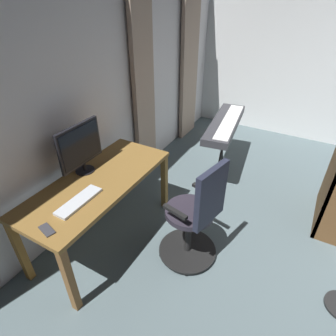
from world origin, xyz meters
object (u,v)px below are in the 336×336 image
object	(u,v)px
computer_monitor	(80,147)
computer_keyboard	(79,201)
office_chair	(195,218)
piano_keyboard	(225,125)
desk	(99,188)
cell_phone_by_monitor	(47,230)

from	to	relation	value
computer_monitor	computer_keyboard	xyz separation A→B (m)	(0.37, 0.29, -0.25)
office_chair	computer_keyboard	xyz separation A→B (m)	(0.52, -0.82, 0.24)
computer_keyboard	piano_keyboard	distance (m)	2.19
desk	piano_keyboard	world-z (taller)	piano_keyboard
office_chair	piano_keyboard	world-z (taller)	office_chair
piano_keyboard	cell_phone_by_monitor	bearing A→B (deg)	-18.74
computer_monitor	cell_phone_by_monitor	size ratio (longest dim) A/B	3.41
desk	office_chair	world-z (taller)	office_chair
piano_keyboard	computer_keyboard	bearing A→B (deg)	-21.00
desk	computer_monitor	distance (m)	0.42
office_chair	cell_phone_by_monitor	size ratio (longest dim) A/B	7.57
desk	piano_keyboard	size ratio (longest dim) A/B	1.18
desk	cell_phone_by_monitor	size ratio (longest dim) A/B	10.57
desk	piano_keyboard	distance (m)	1.91
desk	office_chair	bearing A→B (deg)	103.14
desk	cell_phone_by_monitor	xyz separation A→B (m)	(0.66, 0.10, 0.10)
computer_keyboard	piano_keyboard	xyz separation A→B (m)	(-2.13, 0.50, -0.05)
computer_monitor	piano_keyboard	distance (m)	1.95
office_chair	cell_phone_by_monitor	world-z (taller)	office_chair
piano_keyboard	office_chair	bearing A→B (deg)	3.42
computer_monitor	cell_phone_by_monitor	bearing A→B (deg)	23.27
desk	office_chair	xyz separation A→B (m)	(-0.21, 0.90, -0.14)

